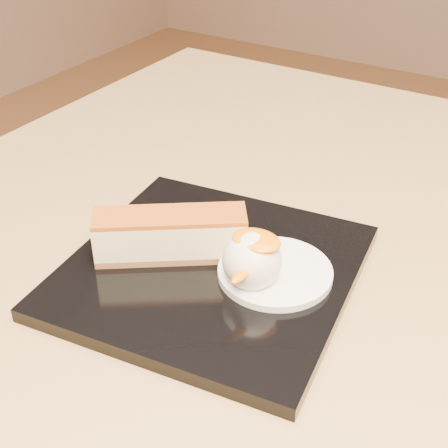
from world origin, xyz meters
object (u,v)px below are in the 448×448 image
Objects in this scene: table at (297,372)px; ice_cream_scoop at (252,260)px; dessert_plate at (211,271)px; cheesecake at (171,235)px.

table is 17.61× the size of ice_cream_scoop.
cheesecake reaches higher than dessert_plate.
dessert_plate is (-0.05, -0.08, 0.16)m from table.
cheesecake is at bearing -180.00° from ice_cream_scoop.
ice_cream_scoop is at bearing -7.13° from dessert_plate.
dessert_plate is at bearing -122.21° from table.
dessert_plate is at bearing 172.87° from ice_cream_scoop.
ice_cream_scoop reaches higher than cheesecake.
cheesecake is (-0.09, -0.08, 0.19)m from table.
table is 6.77× the size of cheesecake.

